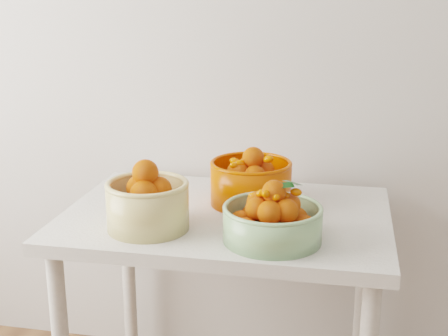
{
  "coord_description": "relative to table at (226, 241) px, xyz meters",
  "views": [
    {
      "loc": [
        0.14,
        -0.18,
        1.42
      ],
      "look_at": [
        -0.2,
        1.51,
        0.92
      ],
      "focal_mm": 50.0,
      "sensor_mm": 36.0,
      "label": 1
    }
  ],
  "objects": [
    {
      "name": "bowl_cream",
      "position": [
        -0.2,
        -0.17,
        0.17
      ],
      "size": [
        0.26,
        0.26,
        0.2
      ],
      "rotation": [
        0.0,
        0.0,
        -0.12
      ],
      "color": "#D5BE7B",
      "rests_on": "table"
    },
    {
      "name": "table",
      "position": [
        0.0,
        0.0,
        0.0
      ],
      "size": [
        1.0,
        0.7,
        0.75
      ],
      "color": "silver",
      "rests_on": "ground"
    },
    {
      "name": "bowl_orange",
      "position": [
        0.06,
        0.1,
        0.17
      ],
      "size": [
        0.29,
        0.29,
        0.19
      ],
      "rotation": [
        0.0,
        0.0,
        -0.13
      ],
      "color": "#D63A00",
      "rests_on": "table"
    },
    {
      "name": "bowl_green",
      "position": [
        0.17,
        -0.19,
        0.16
      ],
      "size": [
        0.36,
        0.36,
        0.18
      ],
      "rotation": [
        0.0,
        0.0,
        0.39
      ],
      "color": "#8CB680",
      "rests_on": "table"
    }
  ]
}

